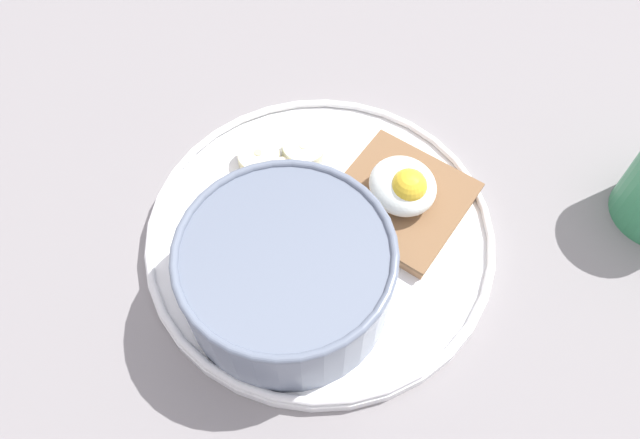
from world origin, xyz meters
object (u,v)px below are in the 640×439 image
banana_slice_left (303,151)px  banana_slice_front (281,179)px  toast_slice (400,200)px  poached_egg (404,186)px  oatmeal_bowl (287,273)px  banana_slice_right (242,189)px  banana_slice_back (259,157)px

banana_slice_left → banana_slice_front: bearing=-63.5°
toast_slice → poached_egg: 2.17cm
poached_egg → banana_slice_left: 9.48cm
oatmeal_bowl → poached_egg: 11.52cm
banana_slice_right → banana_slice_left: bearing=96.2°
oatmeal_bowl → banana_slice_front: 10.11cm
banana_slice_front → banana_slice_left: size_ratio=1.16×
banana_slice_left → toast_slice: bearing=26.5°
banana_slice_front → banana_slice_back: size_ratio=1.23×
banana_slice_back → oatmeal_bowl: bearing=-18.2°
oatmeal_bowl → banana_slice_front: oatmeal_bowl is taller
poached_egg → banana_slice_right: 12.89cm
toast_slice → banana_slice_right: size_ratio=3.19×
poached_egg → banana_slice_front: poached_egg is taller
banana_slice_front → toast_slice: bearing=46.6°
oatmeal_bowl → banana_slice_right: (-9.60, 1.22, -2.75)cm
toast_slice → poached_egg: (0.15, -0.02, 2.16)cm
toast_slice → banana_slice_front: banana_slice_front is taller
banana_slice_back → poached_egg: bearing=37.9°
oatmeal_bowl → banana_slice_back: bearing=161.8°
banana_slice_back → toast_slice: bearing=38.4°
oatmeal_bowl → banana_slice_left: size_ratio=3.75×
poached_egg → oatmeal_bowl: bearing=-80.2°
banana_slice_right → banana_slice_back: bearing=127.6°
oatmeal_bowl → banana_slice_front: (-8.78, 4.31, -2.58)cm
banana_slice_left → banana_slice_right: 6.12cm
oatmeal_bowl → banana_slice_left: 12.86cm
banana_slice_right → banana_slice_front: bearing=75.0°
oatmeal_bowl → banana_slice_front: size_ratio=3.24×
toast_slice → poached_egg: size_ratio=2.37×
banana_slice_front → banana_slice_left: bearing=116.5°
banana_slice_right → poached_egg: bearing=52.9°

